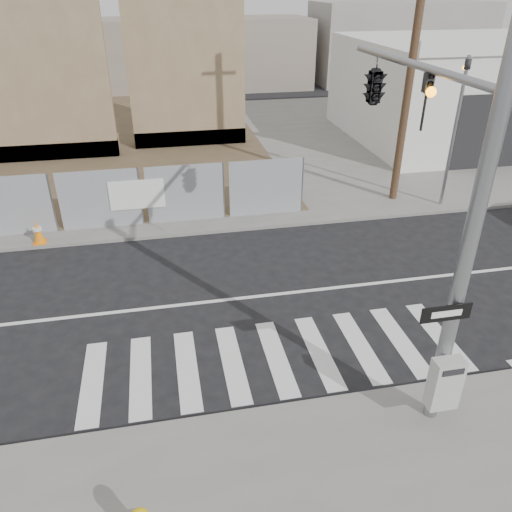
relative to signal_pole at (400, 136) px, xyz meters
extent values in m
plane|color=black|center=(-2.49, 2.05, -4.78)|extent=(100.00, 100.00, 0.00)
cube|color=slate|center=(-2.49, 16.05, -4.72)|extent=(50.00, 20.00, 0.12)
cylinder|color=gray|center=(0.01, -2.75, -1.16)|extent=(0.26, 0.26, 7.00)
cylinder|color=gray|center=(0.01, -0.15, 1.34)|extent=(0.14, 5.20, 0.14)
cube|color=#B2B2AF|center=(-0.04, -3.03, -3.64)|extent=(0.55, 0.30, 1.05)
cube|color=black|center=(-0.24, -2.91, -2.16)|extent=(0.90, 0.03, 0.30)
cube|color=silver|center=(-0.24, -2.93, -2.16)|extent=(0.55, 0.01, 0.12)
imported|color=black|center=(0.01, -0.75, 0.79)|extent=(0.16, 0.20, 1.00)
imported|color=black|center=(0.01, 1.45, 0.79)|extent=(0.53, 2.48, 1.00)
cylinder|color=gray|center=(5.51, 6.65, -2.06)|extent=(0.12, 0.12, 5.20)
imported|color=black|center=(5.51, 6.65, 0.44)|extent=(0.16, 0.20, 1.00)
cube|color=#7E654B|center=(-9.49, 15.05, -0.66)|extent=(6.00, 0.50, 8.00)
cube|color=#7E654B|center=(-9.49, 15.45, -4.26)|extent=(6.00, 1.30, 0.80)
cube|color=#7E654B|center=(-2.99, 16.05, -0.66)|extent=(5.50, 0.50, 8.00)
cube|color=#7E654B|center=(-2.99, 16.45, -4.26)|extent=(5.50, 1.30, 0.80)
cube|color=silver|center=(11.51, 15.05, -2.26)|extent=(12.00, 10.00, 4.80)
cube|color=black|center=(9.51, 10.03, -3.06)|extent=(3.40, 0.06, 3.20)
cylinder|color=#513926|center=(4.01, 7.55, 0.34)|extent=(0.28, 0.28, 10.00)
cube|color=orange|center=(-8.63, 6.27, -4.64)|extent=(0.40, 0.40, 0.03)
cone|color=orange|center=(-8.63, 6.27, -4.28)|extent=(0.36, 0.36, 0.75)
cylinder|color=silver|center=(-8.63, 6.27, -4.18)|extent=(0.29, 0.29, 0.09)
cube|color=#ED5E0C|center=(-5.76, 7.42, -4.64)|extent=(0.47, 0.47, 0.03)
cone|color=#ED5E0C|center=(-5.76, 7.42, -4.29)|extent=(0.42, 0.42, 0.74)
cylinder|color=silver|center=(-5.76, 7.42, -4.18)|extent=(0.29, 0.29, 0.08)
camera|label=1|loc=(-4.66, -8.91, 2.66)|focal=35.00mm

